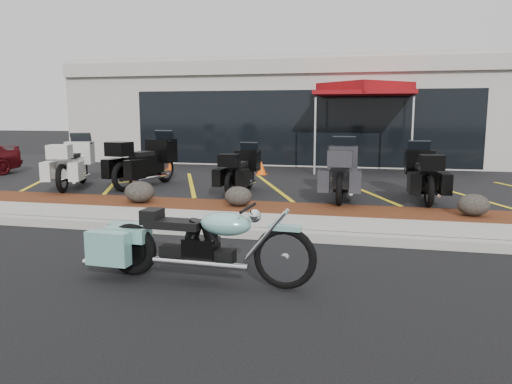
% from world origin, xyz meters
% --- Properties ---
extents(ground, '(90.00, 90.00, 0.00)m').
position_xyz_m(ground, '(0.00, 0.00, 0.00)').
color(ground, black).
rests_on(ground, ground).
extents(curb, '(24.00, 0.25, 0.15)m').
position_xyz_m(curb, '(0.00, 0.90, 0.07)').
color(curb, gray).
rests_on(curb, ground).
extents(sidewalk, '(24.00, 1.20, 0.15)m').
position_xyz_m(sidewalk, '(0.00, 1.60, 0.07)').
color(sidewalk, gray).
rests_on(sidewalk, ground).
extents(mulch_bed, '(24.00, 1.20, 0.16)m').
position_xyz_m(mulch_bed, '(0.00, 2.80, 0.08)').
color(mulch_bed, '#3B1B0D').
rests_on(mulch_bed, ground).
extents(upper_lot, '(26.00, 9.60, 0.15)m').
position_xyz_m(upper_lot, '(0.00, 8.20, 0.07)').
color(upper_lot, black).
rests_on(upper_lot, ground).
extents(dealership_building, '(18.00, 8.16, 4.00)m').
position_xyz_m(dealership_building, '(0.00, 14.47, 2.01)').
color(dealership_building, '#A39C93').
rests_on(dealership_building, ground).
extents(boulder_left, '(0.64, 0.53, 0.45)m').
position_xyz_m(boulder_left, '(-2.25, 2.66, 0.39)').
color(boulder_left, black).
rests_on(boulder_left, mulch_bed).
extents(boulder_mid, '(0.56, 0.47, 0.40)m').
position_xyz_m(boulder_mid, '(-0.14, 2.74, 0.36)').
color(boulder_mid, black).
rests_on(boulder_mid, mulch_bed).
extents(boulder_right, '(0.57, 0.48, 0.40)m').
position_xyz_m(boulder_right, '(4.27, 2.74, 0.36)').
color(boulder_right, black).
rests_on(boulder_right, mulch_bed).
extents(hero_cruiser, '(2.79, 0.83, 0.97)m').
position_xyz_m(hero_cruiser, '(1.51, -1.38, 0.49)').
color(hero_cruiser, '#74B4AB').
rests_on(hero_cruiser, ground).
extents(touring_white, '(1.51, 2.48, 1.35)m').
position_xyz_m(touring_white, '(-5.07, 5.06, 0.83)').
color(touring_white, silver).
rests_on(touring_white, upper_lot).
extents(touring_black_front, '(1.39, 2.56, 1.41)m').
position_xyz_m(touring_black_front, '(-2.98, 5.72, 0.86)').
color(touring_black_front, black).
rests_on(touring_black_front, upper_lot).
extents(touring_black_mid, '(0.86, 2.03, 1.16)m').
position_xyz_m(touring_black_mid, '(-0.51, 5.17, 0.73)').
color(touring_black_mid, black).
rests_on(touring_black_mid, upper_lot).
extents(touring_grey, '(0.91, 2.31, 1.34)m').
position_xyz_m(touring_grey, '(1.82, 4.92, 0.82)').
color(touring_grey, '#2E2D32').
rests_on(touring_grey, upper_lot).
extents(touring_black_rear, '(0.95, 2.19, 1.25)m').
position_xyz_m(touring_black_rear, '(3.49, 5.05, 0.78)').
color(touring_black_rear, black).
rests_on(touring_black_rear, upper_lot).
extents(traffic_cone, '(0.38, 0.38, 0.41)m').
position_xyz_m(traffic_cone, '(-0.82, 8.02, 0.36)').
color(traffic_cone, '#F25208').
rests_on(traffic_cone, upper_lot).
extents(popup_canopy, '(3.59, 3.59, 2.83)m').
position_xyz_m(popup_canopy, '(2.17, 9.88, 2.72)').
color(popup_canopy, silver).
rests_on(popup_canopy, upper_lot).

